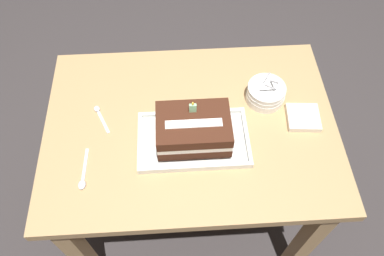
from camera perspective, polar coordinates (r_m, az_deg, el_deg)
ground_plane at (r=1.97m, az=-0.14°, el=-12.10°), size 8.00×8.00×0.00m
dining_table at (r=1.39m, az=-0.19°, el=-2.49°), size 1.00×0.72×0.77m
foil_tray at (r=1.24m, az=0.21°, el=-1.85°), size 0.36×0.22×0.02m
birthday_cake at (r=1.19m, az=0.22°, el=-0.18°), size 0.23×0.16×0.14m
bowl_stack at (r=1.35m, az=11.12°, el=5.23°), size 0.14×0.14×0.12m
serving_spoon_near_tray at (r=1.35m, az=-13.92°, el=2.16°), size 0.07×0.12×0.01m
serving_spoon_by_bowls at (r=1.22m, az=-16.25°, el=-7.44°), size 0.02×0.15×0.01m
napkin_pile at (r=1.34m, az=16.56°, el=1.37°), size 0.12×0.12×0.02m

